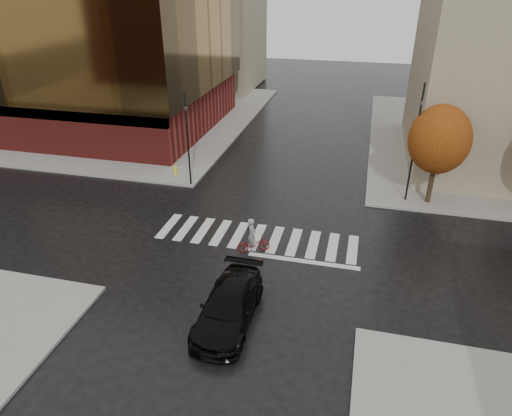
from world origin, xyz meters
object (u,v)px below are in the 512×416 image
(sedan, at_px, (229,306))
(cyclist, at_px, (253,241))
(traffic_light_ne, at_px, (416,136))
(traffic_light_nw, at_px, (187,135))
(fire_hydrant, at_px, (175,170))

(sedan, height_order, cyclist, cyclist)
(traffic_light_ne, bearing_deg, cyclist, 45.28)
(sedan, xyz_separation_m, cyclist, (-0.34, 5.68, -0.10))
(traffic_light_nw, xyz_separation_m, fire_hydrant, (-1.69, 1.28, -3.26))
(sedan, relative_size, cyclist, 2.69)
(traffic_light_nw, relative_size, traffic_light_ne, 0.84)
(sedan, height_order, traffic_light_nw, traffic_light_nw)
(cyclist, bearing_deg, traffic_light_nw, 17.11)
(traffic_light_nw, distance_m, traffic_light_ne, 14.95)
(cyclist, bearing_deg, sedan, 159.04)
(traffic_light_ne, distance_m, fire_hydrant, 17.08)
(fire_hydrant, bearing_deg, traffic_light_nw, -37.03)
(sedan, relative_size, fire_hydrant, 7.83)
(traffic_light_ne, relative_size, fire_hydrant, 11.05)
(fire_hydrant, bearing_deg, sedan, -59.22)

